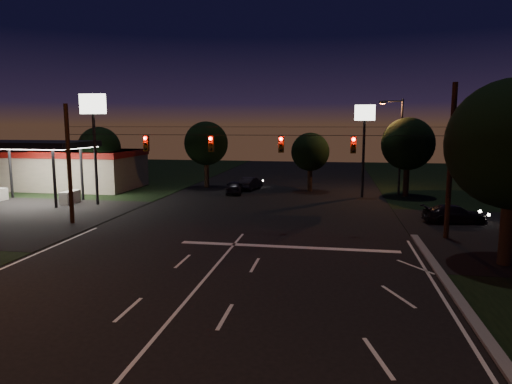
% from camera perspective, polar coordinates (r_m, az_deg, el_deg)
% --- Properties ---
extents(ground, '(140.00, 140.00, 0.00)m').
position_cam_1_polar(ground, '(15.32, -12.63, -17.46)').
color(ground, black).
rests_on(ground, ground).
extents(stop_bar, '(12.00, 0.50, 0.01)m').
position_cam_1_polar(stop_bar, '(25.20, 3.95, -6.85)').
color(stop_bar, silver).
rests_on(stop_bar, ground).
extents(utility_pole_right, '(0.30, 0.30, 9.00)m').
position_cam_1_polar(utility_pole_right, '(29.22, 22.62, -5.37)').
color(utility_pole_right, black).
rests_on(utility_pole_right, ground).
extents(utility_pole_left, '(0.28, 0.28, 8.00)m').
position_cam_1_polar(utility_pole_left, '(33.39, -21.95, -3.66)').
color(utility_pole_left, black).
rests_on(utility_pole_left, ground).
extents(signal_span, '(24.00, 0.40, 1.56)m').
position_cam_1_polar(signal_span, '(28.21, -1.30, 6.12)').
color(signal_span, black).
rests_on(signal_span, ground).
extents(gas_station, '(14.20, 16.10, 5.25)m').
position_cam_1_polar(gas_station, '(51.18, -22.48, 3.01)').
color(gas_station, gray).
rests_on(gas_station, ground).
extents(pole_sign_left_near, '(2.20, 0.30, 9.10)m').
position_cam_1_polar(pole_sign_left_near, '(39.77, -19.65, 8.43)').
color(pole_sign_left_near, black).
rests_on(pole_sign_left_near, ground).
extents(pole_sign_right, '(1.80, 0.30, 8.40)m').
position_cam_1_polar(pole_sign_right, '(42.77, 13.39, 7.66)').
color(pole_sign_right, black).
rests_on(pole_sign_right, ground).
extents(street_light_right_far, '(2.20, 0.35, 9.00)m').
position_cam_1_polar(street_light_right_far, '(45.09, 17.33, 6.27)').
color(street_light_right_far, black).
rests_on(street_light_right_far, ground).
extents(tree_far_a, '(4.20, 4.20, 6.42)m').
position_cam_1_polar(tree_far_a, '(48.86, -18.90, 5.18)').
color(tree_far_a, black).
rests_on(tree_far_a, ground).
extents(tree_far_b, '(4.60, 4.60, 6.98)m').
position_cam_1_polar(tree_far_b, '(48.75, -6.19, 5.99)').
color(tree_far_b, black).
rests_on(tree_far_b, ground).
extents(tree_far_c, '(3.80, 3.80, 5.86)m').
position_cam_1_polar(tree_far_c, '(45.94, 6.82, 4.95)').
color(tree_far_c, black).
rests_on(tree_far_c, ground).
extents(tree_far_d, '(4.80, 4.80, 7.30)m').
position_cam_1_polar(tree_far_d, '(44.35, 18.45, 5.65)').
color(tree_far_d, black).
rests_on(tree_far_d, ground).
extents(tree_far_e, '(4.00, 4.00, 6.18)m').
position_cam_1_polar(tree_far_e, '(44.34, 29.09, 4.10)').
color(tree_far_e, black).
rests_on(tree_far_e, ground).
extents(car_oncoming_a, '(2.02, 3.92, 1.28)m').
position_cam_1_polar(car_oncoming_a, '(44.12, -2.74, 0.60)').
color(car_oncoming_a, black).
rests_on(car_oncoming_a, ground).
extents(car_oncoming_b, '(2.13, 4.07, 1.28)m').
position_cam_1_polar(car_oncoming_b, '(47.07, -0.70, 1.10)').
color(car_oncoming_b, black).
rests_on(car_oncoming_b, ground).
extents(car_cross, '(4.48, 2.42, 1.23)m').
position_cam_1_polar(car_cross, '(33.79, 23.59, -2.56)').
color(car_cross, black).
rests_on(car_cross, ground).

